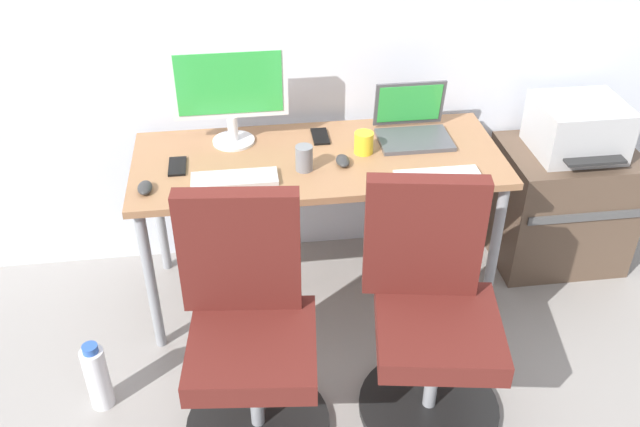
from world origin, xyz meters
TOP-DOWN VIEW (x-y plane):
  - ground_plane at (0.00, 0.00)m, footprint 5.28×5.28m
  - desk at (0.00, 0.00)m, footprint 1.54×0.63m
  - office_chair_left at (-0.34, -0.70)m, footprint 0.54×0.54m
  - office_chair_right at (0.32, -0.70)m, footprint 0.54×0.54m
  - side_cabinet at (1.19, 0.12)m, footprint 0.60×0.48m
  - printer at (1.19, 0.12)m, footprint 0.38×0.40m
  - water_bottle_on_floor at (-0.93, -0.57)m, footprint 0.09×0.09m
  - desktop_monitor at (-0.35, 0.17)m, footprint 0.48×0.18m
  - open_laptop at (0.43, 0.13)m, footprint 0.31×0.26m
  - keyboard_by_monitor at (-0.35, -0.15)m, footprint 0.34×0.12m
  - keyboard_by_laptop at (0.45, -0.24)m, footprint 0.34×0.12m
  - mouse_by_monitor at (0.09, -0.07)m, footprint 0.06×0.10m
  - mouse_by_laptop at (-0.69, -0.18)m, footprint 0.06×0.10m
  - coffee_mug at (0.19, 0.01)m, footprint 0.08×0.08m
  - pen_cup at (-0.07, -0.10)m, footprint 0.07×0.07m
  - phone_near_monitor at (0.03, 0.17)m, footprint 0.07×0.14m
  - phone_near_laptop at (-0.58, -0.01)m, footprint 0.07×0.14m

SIDE VIEW (x-z plane):
  - ground_plane at x=0.00m, z-range 0.00..0.00m
  - water_bottle_on_floor at x=-0.93m, z-range -0.01..0.30m
  - side_cabinet at x=1.19m, z-range 0.00..0.59m
  - office_chair_left at x=-0.34m, z-range -0.05..0.89m
  - office_chair_right at x=0.32m, z-range -0.05..0.89m
  - desk at x=0.00m, z-range 0.29..1.01m
  - printer at x=1.19m, z-range 0.59..0.83m
  - phone_near_monitor at x=0.03m, z-range 0.72..0.73m
  - phone_near_laptop at x=-0.58m, z-range 0.72..0.73m
  - keyboard_by_monitor at x=-0.35m, z-range 0.72..0.74m
  - keyboard_by_laptop at x=0.45m, z-range 0.72..0.74m
  - mouse_by_monitor at x=0.09m, z-range 0.72..0.75m
  - mouse_by_laptop at x=-0.69m, z-range 0.72..0.75m
  - coffee_mug at x=0.19m, z-range 0.72..0.81m
  - pen_cup at x=-0.07m, z-range 0.72..0.82m
  - open_laptop at x=0.43m, z-range 0.66..0.89m
  - desktop_monitor at x=-0.35m, z-range 0.75..1.19m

